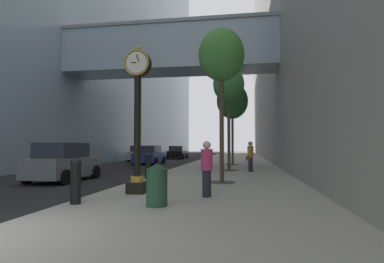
{
  "coord_description": "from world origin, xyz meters",
  "views": [
    {
      "loc": [
        4.6,
        -4.36,
        1.62
      ],
      "look_at": [
        1.04,
        17.5,
        2.6
      ],
      "focal_mm": 29.88,
      "sensor_mm": 36.0,
      "label": 1
    }
  ],
  "objects_px": {
    "street_clock": "(137,111)",
    "street_tree_near": "(221,57)",
    "trash_bin": "(157,184)",
    "bollard_third": "(148,165)",
    "street_tree_mid_far": "(232,101)",
    "street_tree_mid_near": "(229,86)",
    "car_silver_far": "(142,154)",
    "car_black_trailing": "(178,152)",
    "car_grey_mid": "(64,163)",
    "bollard_nearest": "(76,180)",
    "car_blue_near": "(149,155)",
    "pedestrian_walking": "(250,156)",
    "pedestrian_by_clock": "(207,167)"
  },
  "relations": [
    {
      "from": "street_clock",
      "to": "bollard_nearest",
      "type": "height_order",
      "value": "street_clock"
    },
    {
      "from": "pedestrian_by_clock",
      "to": "car_black_trailing",
      "type": "bearing_deg",
      "value": 103.44
    },
    {
      "from": "bollard_nearest",
      "to": "street_tree_near",
      "type": "distance_m",
      "value": 7.75
    },
    {
      "from": "bollard_third",
      "to": "street_tree_near",
      "type": "bearing_deg",
      "value": -14.74
    },
    {
      "from": "bollard_third",
      "to": "street_tree_mid_near",
      "type": "xyz_separation_m",
      "value": [
        3.36,
        5.37,
        4.49
      ]
    },
    {
      "from": "street_clock",
      "to": "trash_bin",
      "type": "height_order",
      "value": "street_clock"
    },
    {
      "from": "street_clock",
      "to": "pedestrian_by_clock",
      "type": "bearing_deg",
      "value": -9.28
    },
    {
      "from": "bollard_third",
      "to": "car_blue_near",
      "type": "distance_m",
      "value": 13.6
    },
    {
      "from": "pedestrian_walking",
      "to": "car_black_trailing",
      "type": "xyz_separation_m",
      "value": [
        -8.43,
        20.1,
        -0.28
      ]
    },
    {
      "from": "trash_bin",
      "to": "car_grey_mid",
      "type": "relative_size",
      "value": 0.26
    },
    {
      "from": "bollard_third",
      "to": "car_silver_far",
      "type": "height_order",
      "value": "car_silver_far"
    },
    {
      "from": "pedestrian_walking",
      "to": "car_grey_mid",
      "type": "distance_m",
      "value": 9.84
    },
    {
      "from": "bollard_third",
      "to": "pedestrian_walking",
      "type": "height_order",
      "value": "pedestrian_walking"
    },
    {
      "from": "bollard_third",
      "to": "car_black_trailing",
      "type": "distance_m",
      "value": 25.03
    },
    {
      "from": "street_tree_mid_far",
      "to": "pedestrian_walking",
      "type": "relative_size",
      "value": 3.76
    },
    {
      "from": "car_grey_mid",
      "to": "car_black_trailing",
      "type": "bearing_deg",
      "value": 89.83
    },
    {
      "from": "street_tree_mid_near",
      "to": "pedestrian_walking",
      "type": "xyz_separation_m",
      "value": [
        1.24,
        -0.74,
        -4.19
      ]
    },
    {
      "from": "street_clock",
      "to": "trash_bin",
      "type": "xyz_separation_m",
      "value": [
        1.19,
        -1.96,
        -2.02
      ]
    },
    {
      "from": "bollard_third",
      "to": "street_tree_mid_near",
      "type": "distance_m",
      "value": 7.77
    },
    {
      "from": "bollard_third",
      "to": "car_silver_far",
      "type": "distance_m",
      "value": 18.9
    },
    {
      "from": "pedestrian_by_clock",
      "to": "car_black_trailing",
      "type": "distance_m",
      "value": 30.14
    },
    {
      "from": "street_clock",
      "to": "street_tree_near",
      "type": "distance_m",
      "value": 4.85
    },
    {
      "from": "bollard_third",
      "to": "street_tree_mid_far",
      "type": "height_order",
      "value": "street_tree_mid_far"
    },
    {
      "from": "bollard_third",
      "to": "car_silver_far",
      "type": "bearing_deg",
      "value": 109.03
    },
    {
      "from": "street_tree_mid_near",
      "to": "car_silver_far",
      "type": "distance_m",
      "value": 16.33
    },
    {
      "from": "street_clock",
      "to": "car_blue_near",
      "type": "height_order",
      "value": "street_clock"
    },
    {
      "from": "pedestrian_by_clock",
      "to": "car_black_trailing",
      "type": "height_order",
      "value": "pedestrian_by_clock"
    },
    {
      "from": "street_tree_mid_near",
      "to": "car_grey_mid",
      "type": "distance_m",
      "value": 10.22
    },
    {
      "from": "street_tree_near",
      "to": "car_black_trailing",
      "type": "height_order",
      "value": "street_tree_near"
    },
    {
      "from": "pedestrian_by_clock",
      "to": "car_grey_mid",
      "type": "height_order",
      "value": "pedestrian_by_clock"
    },
    {
      "from": "car_black_trailing",
      "to": "car_grey_mid",
      "type": "bearing_deg",
      "value": -90.17
    },
    {
      "from": "trash_bin",
      "to": "pedestrian_walking",
      "type": "relative_size",
      "value": 0.61
    },
    {
      "from": "street_tree_near",
      "to": "car_grey_mid",
      "type": "height_order",
      "value": "street_tree_near"
    },
    {
      "from": "street_tree_mid_near",
      "to": "bollard_third",
      "type": "bearing_deg",
      "value": -121.99
    },
    {
      "from": "street_clock",
      "to": "car_grey_mid",
      "type": "bearing_deg",
      "value": 141.18
    },
    {
      "from": "street_tree_near",
      "to": "car_silver_far",
      "type": "xyz_separation_m",
      "value": [
        -9.52,
        18.75,
        -4.48
      ]
    },
    {
      "from": "bollard_third",
      "to": "street_tree_near",
      "type": "distance_m",
      "value": 5.7
    },
    {
      "from": "bollard_nearest",
      "to": "car_silver_far",
      "type": "relative_size",
      "value": 0.27
    },
    {
      "from": "pedestrian_walking",
      "to": "car_silver_far",
      "type": "distance_m",
      "value": 17.06
    },
    {
      "from": "street_tree_mid_near",
      "to": "pedestrian_by_clock",
      "type": "distance_m",
      "value": 10.82
    },
    {
      "from": "bollard_nearest",
      "to": "street_tree_near",
      "type": "xyz_separation_m",
      "value": [
        3.36,
        5.33,
        4.52
      ]
    },
    {
      "from": "bollard_third",
      "to": "car_silver_far",
      "type": "relative_size",
      "value": 0.27
    },
    {
      "from": "bollard_nearest",
      "to": "trash_bin",
      "type": "bearing_deg",
      "value": 1.11
    },
    {
      "from": "car_silver_far",
      "to": "car_black_trailing",
      "type": "xyz_separation_m",
      "value": [
        2.33,
        6.86,
        -0.02
      ]
    },
    {
      "from": "street_tree_near",
      "to": "car_grey_mid",
      "type": "xyz_separation_m",
      "value": [
        -7.26,
        0.56,
        -4.43
      ]
    },
    {
      "from": "pedestrian_by_clock",
      "to": "car_black_trailing",
      "type": "xyz_separation_m",
      "value": [
        -7.0,
        29.31,
        -0.22
      ]
    },
    {
      "from": "bollard_nearest",
      "to": "car_blue_near",
      "type": "distance_m",
      "value": 19.64
    },
    {
      "from": "street_clock",
      "to": "car_black_trailing",
      "type": "relative_size",
      "value": 1.03
    },
    {
      "from": "street_tree_near",
      "to": "pedestrian_by_clock",
      "type": "height_order",
      "value": "street_tree_near"
    },
    {
      "from": "bollard_nearest",
      "to": "car_blue_near",
      "type": "relative_size",
      "value": 0.28
    }
  ]
}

